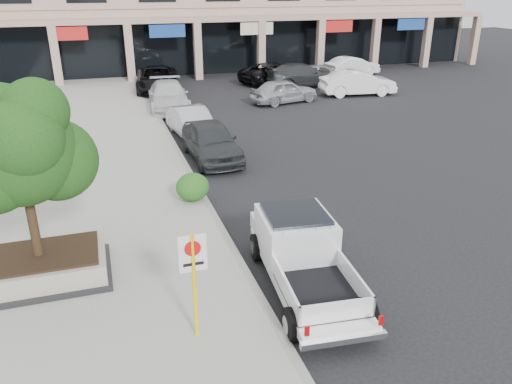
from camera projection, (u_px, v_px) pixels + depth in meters
ground at (294, 255)px, 13.53m from camera, size 120.00×120.00×0.00m
sidewalk at (81, 194)px, 17.22m from camera, size 8.00×52.00×0.15m
curb at (194, 181)px, 18.33m from camera, size 0.20×52.00×0.15m
strip_mall at (237, 8)px, 43.73m from camera, size 40.55×12.43×9.50m
planter at (41, 267)px, 12.04m from camera, size 3.20×2.20×0.68m
planter_tree at (26, 148)px, 11.08m from camera, size 2.90×2.55×4.00m
no_parking_sign at (194, 272)px, 9.66m from camera, size 0.55×0.09×2.30m
hedge at (193, 187)px, 16.37m from camera, size 1.10×0.99×0.93m
pickup_truck at (306, 259)px, 11.72m from camera, size 2.36×5.27×1.61m
curb_car_a at (211, 141)px, 20.58m from camera, size 1.99×4.64×1.56m
curb_car_b at (192, 123)px, 23.61m from camera, size 1.97×4.38×1.40m
curb_car_c at (169, 96)px, 28.77m from camera, size 2.58×5.51×1.56m
curb_car_d at (157, 79)px, 33.45m from camera, size 3.42×6.22×1.65m
lot_car_a at (284, 91)px, 30.37m from camera, size 4.52×2.63×1.45m
lot_car_b at (358, 83)px, 32.44m from camera, size 5.02×2.25×1.60m
lot_car_c at (302, 75)px, 35.20m from camera, size 5.70×2.74×1.60m
lot_car_d at (275, 73)px, 36.29m from camera, size 5.98×4.21×1.52m
lot_car_e at (322, 73)px, 36.87m from camera, size 4.15×2.47×1.32m
lot_car_f at (352, 66)px, 39.33m from camera, size 4.68×2.29×1.48m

